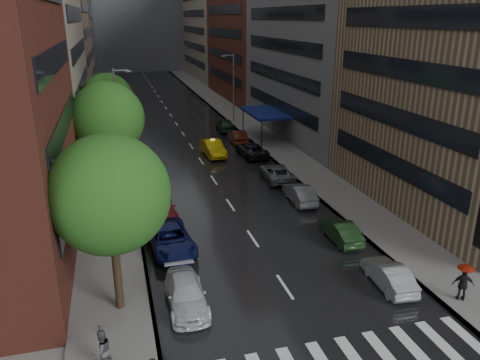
# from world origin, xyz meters

# --- Properties ---
(ground) EXTENTS (220.00, 220.00, 0.00)m
(ground) POSITION_xyz_m (0.00, 0.00, 0.00)
(ground) COLOR gray
(ground) RESTS_ON ground
(road) EXTENTS (14.00, 140.00, 0.01)m
(road) POSITION_xyz_m (0.00, 50.00, 0.01)
(road) COLOR black
(road) RESTS_ON ground
(sidewalk_left) EXTENTS (4.00, 140.00, 0.15)m
(sidewalk_left) POSITION_xyz_m (-9.00, 50.00, 0.07)
(sidewalk_left) COLOR gray
(sidewalk_left) RESTS_ON ground
(sidewalk_right) EXTENTS (4.00, 140.00, 0.15)m
(sidewalk_right) POSITION_xyz_m (9.00, 50.00, 0.07)
(sidewalk_right) COLOR gray
(sidewalk_right) RESTS_ON ground
(buildings_left) EXTENTS (8.00, 108.00, 38.00)m
(buildings_left) POSITION_xyz_m (-15.00, 58.79, 15.99)
(buildings_left) COLOR maroon
(buildings_left) RESTS_ON ground
(buildings_right) EXTENTS (8.05, 109.10, 36.00)m
(buildings_right) POSITION_xyz_m (15.00, 56.70, 15.03)
(buildings_right) COLOR #937A5B
(buildings_right) RESTS_ON ground
(building_far) EXTENTS (40.00, 14.00, 32.00)m
(building_far) POSITION_xyz_m (0.00, 118.00, 16.00)
(building_far) COLOR slate
(building_far) RESTS_ON ground
(tree_near) EXTENTS (5.60, 5.60, 8.93)m
(tree_near) POSITION_xyz_m (-8.60, 4.23, 6.11)
(tree_near) COLOR #382619
(tree_near) RESTS_ON ground
(tree_mid) EXTENTS (5.72, 5.72, 9.12)m
(tree_mid) POSITION_xyz_m (-8.60, 20.81, 6.24)
(tree_mid) COLOR #382619
(tree_mid) RESTS_ON ground
(tree_far) EXTENTS (5.31, 5.31, 8.46)m
(tree_far) POSITION_xyz_m (-8.60, 32.87, 5.79)
(tree_far) COLOR #382619
(tree_far) RESTS_ON ground
(taxi) EXTENTS (2.06, 5.07, 1.63)m
(taxi) POSITION_xyz_m (1.57, 29.65, 0.82)
(taxi) COLOR #DFB60B
(taxi) RESTS_ON ground
(parked_cars_left) EXTENTS (2.99, 22.60, 1.61)m
(parked_cars_left) POSITION_xyz_m (-5.40, 13.44, 0.76)
(parked_cars_left) COLOR silver
(parked_cars_left) RESTS_ON ground
(parked_cars_right) EXTENTS (2.67, 41.87, 1.60)m
(parked_cars_right) POSITION_xyz_m (5.40, 23.74, 0.72)
(parked_cars_right) COLOR gray
(parked_cars_right) RESTS_ON ground
(ped_black_umbrella) EXTENTS (1.11, 1.06, 2.09)m
(ped_black_umbrella) POSITION_xyz_m (-9.39, -0.02, 1.38)
(ped_black_umbrella) COLOR #4A4A4E
(ped_black_umbrella) RESTS_ON sidewalk_left
(ped_red_umbrella) EXTENTS (1.11, 0.86, 2.01)m
(ped_red_umbrella) POSITION_xyz_m (8.13, 0.30, 1.32)
(ped_red_umbrella) COLOR black
(ped_red_umbrella) RESTS_ON sidewalk_right
(street_lamp_left) EXTENTS (1.74, 0.22, 9.00)m
(street_lamp_left) POSITION_xyz_m (-7.72, 30.00, 4.89)
(street_lamp_left) COLOR gray
(street_lamp_left) RESTS_ON sidewalk_left
(street_lamp_right) EXTENTS (1.74, 0.22, 9.00)m
(street_lamp_right) POSITION_xyz_m (7.72, 45.00, 4.89)
(street_lamp_right) COLOR gray
(street_lamp_right) RESTS_ON sidewalk_right
(awning) EXTENTS (4.00, 8.00, 3.12)m
(awning) POSITION_xyz_m (8.98, 35.00, 3.13)
(awning) COLOR navy
(awning) RESTS_ON sidewalk_right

